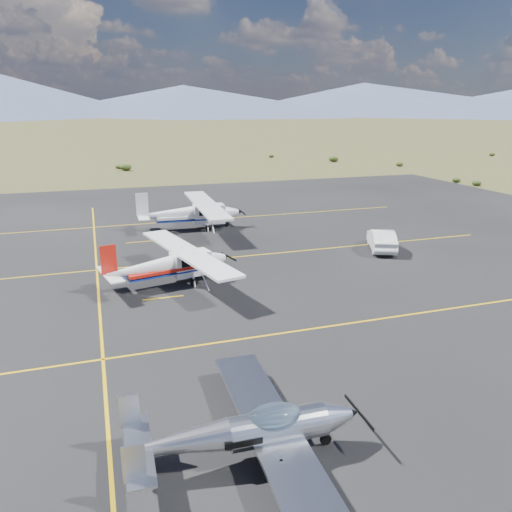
{
  "coord_description": "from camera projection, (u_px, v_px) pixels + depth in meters",
  "views": [
    {
      "loc": [
        -5.77,
        -15.48,
        9.01
      ],
      "look_at": [
        1.87,
        7.81,
        1.6
      ],
      "focal_mm": 35.0,
      "sensor_mm": 36.0,
      "label": 1
    }
  ],
  "objects": [
    {
      "name": "ground",
      "position": [
        274.0,
        360.0,
        18.41
      ],
      "size": [
        1600.0,
        1600.0,
        0.0
      ],
      "primitive_type": "plane",
      "color": "#383D1C",
      "rests_on": "ground"
    },
    {
      "name": "apron",
      "position": [
        225.0,
        295.0,
        24.78
      ],
      "size": [
        72.0,
        72.0,
        0.02
      ],
      "primitive_type": "cube",
      "color": "black",
      "rests_on": "ground"
    },
    {
      "name": "aircraft_low_wing",
      "position": [
        251.0,
        431.0,
        12.97
      ],
      "size": [
        6.1,
        8.52,
        1.86
      ],
      "rotation": [
        0.0,
        0.0,
        -0.03
      ],
      "color": "silver",
      "rests_on": "apron"
    },
    {
      "name": "aircraft_cessna",
      "position": [
        170.0,
        264.0,
        25.91
      ],
      "size": [
        6.48,
        10.12,
        2.56
      ],
      "rotation": [
        0.0,
        0.0,
        0.22
      ],
      "color": "white",
      "rests_on": "apron"
    },
    {
      "name": "aircraft_plain",
      "position": [
        191.0,
        212.0,
        37.54
      ],
      "size": [
        6.91,
        11.55,
        2.93
      ],
      "rotation": [
        0.0,
        0.0,
        -0.04
      ],
      "color": "white",
      "rests_on": "apron"
    },
    {
      "name": "sedan",
      "position": [
        382.0,
        240.0,
        32.31
      ],
      "size": [
        2.94,
        4.34,
        1.35
      ],
      "primitive_type": "imported",
      "rotation": [
        0.0,
        0.0,
        2.73
      ],
      "color": "white",
      "rests_on": "apron"
    }
  ]
}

